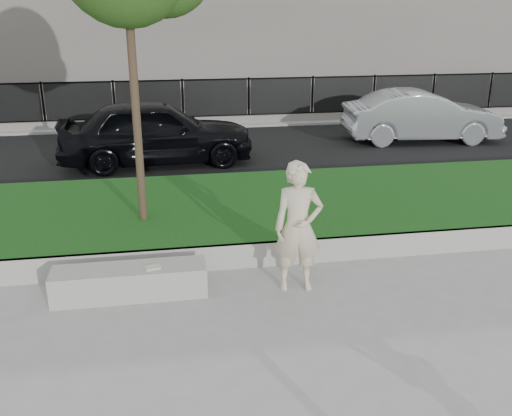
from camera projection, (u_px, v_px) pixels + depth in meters
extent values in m
plane|color=gray|center=(271.00, 298.00, 8.00)|extent=(90.00, 90.00, 0.00)
cube|color=black|center=(240.00, 212.00, 10.72)|extent=(34.00, 4.00, 0.40)
cube|color=gray|center=(258.00, 255.00, 8.90)|extent=(34.00, 0.08, 0.40)
cube|color=black|center=(212.00, 152.00, 15.89)|extent=(34.00, 7.00, 0.04)
cube|color=gray|center=(200.00, 120.00, 20.05)|extent=(34.00, 3.00, 0.12)
cube|color=slate|center=(202.00, 120.00, 19.06)|extent=(32.00, 0.30, 0.24)
cube|color=black|center=(201.00, 101.00, 18.85)|extent=(32.00, 0.04, 1.50)
cube|color=black|center=(200.00, 80.00, 18.61)|extent=(32.00, 0.05, 0.05)
cube|color=black|center=(202.00, 116.00, 19.02)|extent=(32.00, 0.05, 0.05)
cube|color=gray|center=(130.00, 282.00, 7.99)|extent=(2.13, 0.53, 0.44)
imported|color=beige|center=(298.00, 227.00, 7.99)|extent=(0.73, 0.51, 1.89)
cube|color=beige|center=(153.00, 267.00, 7.90)|extent=(0.23, 0.19, 0.02)
cylinder|color=#38281C|center=(132.00, 50.00, 8.90)|extent=(0.14, 0.14, 5.64)
imported|color=black|center=(156.00, 132.00, 14.35)|extent=(4.95, 2.24, 1.65)
imported|color=#9FA3A8|center=(422.00, 116.00, 16.79)|extent=(4.65, 1.97, 1.49)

